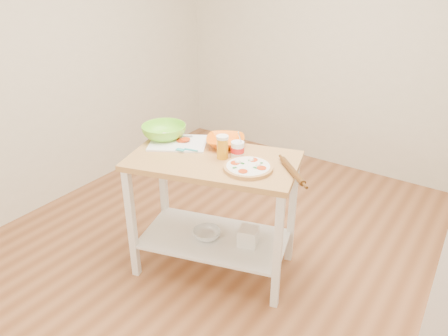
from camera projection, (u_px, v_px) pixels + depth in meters
room_shell at (232, 99)px, 2.58m from camera, size 4.04×4.54×2.74m
prep_island at (214, 191)px, 3.01m from camera, size 1.25×0.90×0.90m
pizza at (248, 167)px, 2.74m from camera, size 0.31×0.31×0.05m
cutting_board at (178, 142)px, 3.12m from camera, size 0.50×0.46×0.04m
spatula at (186, 150)px, 2.98m from camera, size 0.15×0.08×0.01m
knife at (169, 138)px, 3.17m from camera, size 0.21×0.20×0.01m
orange_bowl at (225, 142)px, 3.07m from camera, size 0.37×0.37×0.07m
green_bowl at (164, 132)px, 3.19m from camera, size 0.45×0.45×0.10m
beer_pint at (222, 147)px, 2.87m from camera, size 0.08×0.08×0.16m
yogurt_tub at (238, 149)px, 2.90m from camera, size 0.09×0.09×0.19m
rolling_pin at (292, 171)px, 2.69m from camera, size 0.28×0.26×0.04m
shelf_glass_bowl at (207, 234)px, 3.17m from camera, size 0.24×0.24×0.06m
shelf_bin at (248, 236)px, 3.08m from camera, size 0.16×0.16×0.13m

